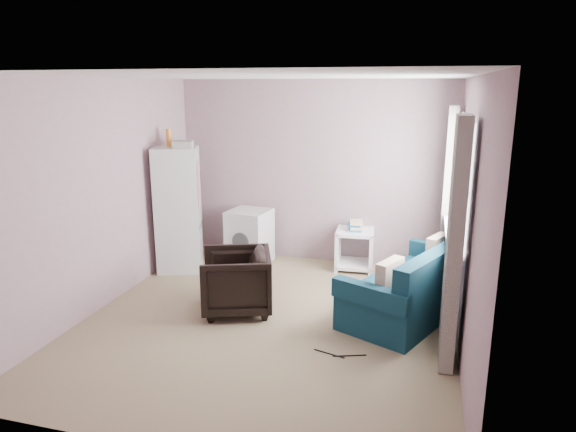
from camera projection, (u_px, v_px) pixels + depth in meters
name	position (u px, v px, depth m)	size (l,w,h in m)	color
room	(269.00, 205.00, 5.12)	(3.84, 4.24, 2.54)	#897759
armchair	(236.00, 278.00, 5.58)	(0.73, 0.68, 0.75)	black
fridge	(178.00, 208.00, 6.80)	(0.73, 0.73, 1.88)	silver
washing_machine	(250.00, 236.00, 7.13)	(0.60, 0.60, 0.75)	silver
side_table	(355.00, 246.00, 6.90)	(0.52, 0.52, 0.67)	white
sofa	(414.00, 289.00, 5.51)	(1.48, 1.97, 0.80)	#0F3849
window_dressing	(451.00, 215.00, 5.35)	(0.17, 2.62, 2.18)	white
floor_cables	(339.00, 355.00, 4.73)	(0.49, 0.12, 0.01)	black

